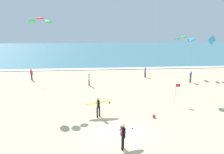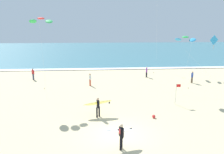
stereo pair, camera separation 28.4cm
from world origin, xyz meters
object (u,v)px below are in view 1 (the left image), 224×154
object	(u,v)px
surfer_trailing	(98,104)
bystander_white_top	(89,80)
lifeguard_flag	(176,92)
surfer_lead	(122,133)
kite_diamond_cobalt_mid	(211,41)
kite_arc_emerald_near	(184,39)
bystander_purple_top	(145,72)
beach_ball	(154,116)
bystander_blue_top	(191,77)
kite_arc_scarlet_high	(40,21)
bystander_red_top	(31,74)

from	to	relation	value
surfer_trailing	bystander_white_top	bearing A→B (deg)	95.40
lifeguard_flag	bystander_white_top	bearing A→B (deg)	139.35
surfer_lead	kite_diamond_cobalt_mid	distance (m)	24.45
kite_arc_emerald_near	bystander_white_top	world-z (taller)	kite_arc_emerald_near
lifeguard_flag	bystander_purple_top	bearing A→B (deg)	91.39
surfer_trailing	lifeguard_flag	xyz separation A→B (m)	(7.62, 2.24, 0.21)
surfer_lead	bystander_purple_top	size ratio (longest dim) A/B	1.30
lifeguard_flag	beach_ball	xyz separation A→B (m)	(-2.97, -2.98, -1.13)
bystander_blue_top	beach_ball	size ratio (longest dim) A/B	5.68
kite_arc_scarlet_high	bystander_blue_top	world-z (taller)	kite_arc_scarlet_high
bystander_purple_top	surfer_lead	bearing A→B (deg)	-107.90
bystander_white_top	bystander_purple_top	size ratio (longest dim) A/B	1.00
bystander_red_top	kite_arc_emerald_near	bearing A→B (deg)	-24.58
bystander_purple_top	lifeguard_flag	size ratio (longest dim) A/B	0.76
kite_arc_emerald_near	bystander_blue_top	size ratio (longest dim) A/B	4.06
bystander_red_top	bystander_white_top	size ratio (longest dim) A/B	1.00
kite_arc_emerald_near	bystander_purple_top	bearing A→B (deg)	102.52
surfer_trailing	lifeguard_flag	bearing A→B (deg)	16.40
kite_diamond_cobalt_mid	beach_ball	world-z (taller)	kite_diamond_cobalt_mid
kite_arc_emerald_near	surfer_trailing	bearing A→B (deg)	-151.56
kite_arc_emerald_near	kite_diamond_cobalt_mid	distance (m)	11.40
bystander_white_top	bystander_blue_top	world-z (taller)	same
kite_arc_emerald_near	bystander_red_top	bearing A→B (deg)	155.42
surfer_lead	kite_diamond_cobalt_mid	size ratio (longest dim) A/B	0.33
bystander_white_top	bystander_blue_top	bearing A→B (deg)	1.63
bystander_purple_top	bystander_red_top	bearing A→B (deg)	-179.40
surfer_lead	kite_arc_emerald_near	size ratio (longest dim) A/B	0.32
surfer_lead	kite_arc_emerald_near	xyz separation A→B (m)	(7.89, 9.98, 5.11)
bystander_blue_top	lifeguard_flag	distance (m)	9.24
kite_diamond_cobalt_mid	lifeguard_flag	bearing A→B (deg)	-130.20
bystander_red_top	beach_ball	size ratio (longest dim) A/B	5.68
bystander_white_top	beach_ball	distance (m)	11.72
surfer_lead	surfer_trailing	bearing A→B (deg)	105.34
kite_arc_emerald_near	bystander_white_top	distance (m)	12.34
bystander_red_top	lifeguard_flag	world-z (taller)	lifeguard_flag
kite_diamond_cobalt_mid	kite_arc_scarlet_high	bearing A→B (deg)	-159.09
bystander_white_top	lifeguard_flag	xyz separation A→B (m)	(8.53, -7.32, 0.45)
beach_ball	kite_arc_scarlet_high	bearing A→B (deg)	150.95
kite_diamond_cobalt_mid	bystander_purple_top	xyz separation A→B (m)	(-9.65, 0.23, -4.52)
kite_arc_scarlet_high	bystander_purple_top	xyz separation A→B (m)	(12.68, 8.76, -7.17)
kite_diamond_cobalt_mid	bystander_blue_top	xyz separation A→B (m)	(-4.31, -3.39, -4.52)
surfer_lead	bystander_white_top	xyz separation A→B (m)	(-2.27, 14.53, -0.23)
bystander_red_top	surfer_trailing	bearing A→B (deg)	-55.85
surfer_lead	kite_diamond_cobalt_mid	xyz separation A→B (m)	(15.64, 18.30, 4.29)
bystander_red_top	bystander_purple_top	size ratio (longest dim) A/B	1.00
beach_ball	bystander_red_top	bearing A→B (deg)	134.19
bystander_purple_top	surfer_trailing	bearing A→B (deg)	-118.43
surfer_trailing	bystander_white_top	distance (m)	9.61
kite_diamond_cobalt_mid	bystander_blue_top	world-z (taller)	kite_diamond_cobalt_mid
surfer_trailing	bystander_blue_top	distance (m)	16.13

